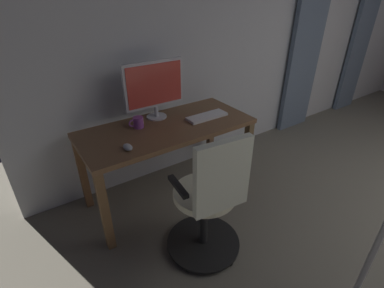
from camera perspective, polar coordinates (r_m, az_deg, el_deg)
The scene contains 9 objects.
back_room_partition at distance 3.78m, azimuth 17.90°, elevation 21.78°, with size 6.20×0.10×2.71m, color silver.
curtain_left_panel at distance 5.13m, azimuth 31.16°, elevation 18.69°, with size 0.44×0.06×2.33m, color slate.
curtain_right_panel at distance 4.03m, azimuth 22.24°, elevation 18.67°, with size 0.55×0.06×2.33m, color slate.
desk at distance 2.44m, azimuth -4.98°, elevation 1.66°, with size 1.47×0.65×0.74m.
office_chair at distance 1.97m, azimuth 3.50°, elevation -11.97°, with size 0.56×0.56×1.03m.
computer_monitor at distance 2.47m, azimuth -7.59°, elevation 11.45°, with size 0.55×0.18×0.50m.
computer_keyboard at distance 2.54m, azimuth 3.03°, elevation 5.60°, with size 0.38×0.13×0.02m, color white.
computer_mouse at distance 2.09m, azimuth -12.85°, elevation -0.62°, with size 0.06×0.10×0.04m, color #B7BCC1.
mug_coffee at distance 2.38m, azimuth -10.86°, elevation 4.31°, with size 0.13×0.08×0.09m.
Camera 1 is at (2.90, -0.56, 1.78)m, focal length 26.41 mm.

